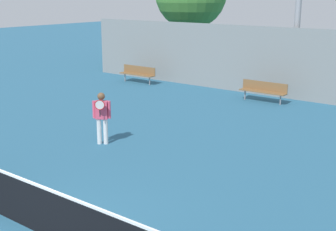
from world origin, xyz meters
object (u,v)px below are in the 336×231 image
object	(u,v)px
tennis_player	(102,115)
bench_courtside_near	(138,72)
tennis_net	(46,212)
bench_adjacent_court	(264,89)

from	to	relation	value
tennis_player	bench_courtside_near	world-z (taller)	tennis_player
tennis_player	bench_courtside_near	size ratio (longest dim) A/B	0.76
tennis_net	tennis_player	world-z (taller)	tennis_player
tennis_player	bench_adjacent_court	distance (m)	8.52
bench_adjacent_court	tennis_player	bearing A→B (deg)	-98.86
tennis_net	tennis_player	xyz separation A→B (m)	(-3.32, 4.75, 0.40)
tennis_player	bench_adjacent_court	xyz separation A→B (m)	(1.31, 8.41, -0.39)
bench_adjacent_court	tennis_net	bearing A→B (deg)	-81.33
tennis_net	bench_adjacent_court	world-z (taller)	tennis_net
bench_courtside_near	tennis_player	bearing A→B (deg)	-54.92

